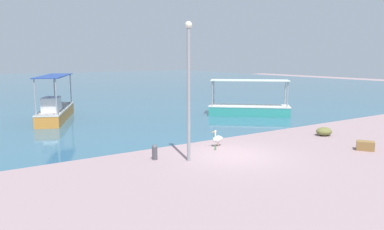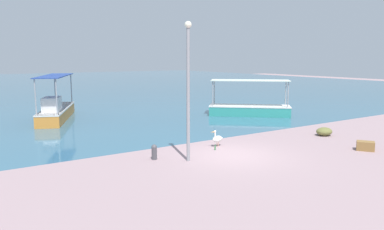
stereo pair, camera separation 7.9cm
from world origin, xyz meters
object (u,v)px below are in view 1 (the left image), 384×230
at_px(cargo_crate, 365,146).
at_px(pelican, 218,139).
at_px(fishing_boat_outer, 56,110).
at_px(glass_bottle, 215,148).
at_px(fishing_boat_near_right, 249,108).
at_px(net_pile, 324,131).
at_px(lamp_post, 189,84).
at_px(mooring_bollard, 155,152).

bearing_deg(cargo_crate, pelican, 140.24).
height_order(fishing_boat_outer, cargo_crate, fishing_boat_outer).
bearing_deg(pelican, cargo_crate, -39.76).
distance_m(pelican, glass_bottle, 0.77).
height_order(cargo_crate, glass_bottle, cargo_crate).
xyz_separation_m(fishing_boat_near_right, net_pile, (-1.39, -7.55, -0.31)).
distance_m(lamp_post, mooring_bollard, 3.14).
bearing_deg(pelican, fishing_boat_outer, 110.42).
xyz_separation_m(pelican, net_pile, (6.33, -1.17, -0.15)).
relative_size(net_pile, glass_bottle, 3.39).
distance_m(fishing_boat_outer, lamp_post, 13.78).
distance_m(mooring_bollard, cargo_crate, 9.55).
bearing_deg(fishing_boat_outer, mooring_bollard, -85.73).
relative_size(fishing_boat_outer, lamp_post, 1.27).
bearing_deg(net_pile, glass_bottle, 174.49).
height_order(fishing_boat_outer, net_pile, fishing_boat_outer).
height_order(pelican, net_pile, pelican).
xyz_separation_m(fishing_boat_near_right, mooring_bollard, (-11.28, -6.78, -0.20)).
bearing_deg(fishing_boat_near_right, fishing_boat_outer, 155.01).
distance_m(fishing_boat_outer, pelican, 12.88).
relative_size(mooring_bollard, net_pile, 0.69).
distance_m(fishing_boat_near_right, mooring_bollard, 13.16).
distance_m(fishing_boat_outer, cargo_crate, 19.01).
height_order(fishing_boat_near_right, mooring_bollard, fishing_boat_near_right).
height_order(mooring_bollard, net_pile, mooring_bollard).
bearing_deg(mooring_bollard, cargo_crate, -24.04).
xyz_separation_m(net_pile, glass_bottle, (-6.84, 0.66, -0.11)).
height_order(pelican, mooring_bollard, pelican).
xyz_separation_m(pelican, lamp_post, (-2.49, -1.34, 2.76)).
xyz_separation_m(lamp_post, net_pile, (8.82, 0.16, -2.92)).
bearing_deg(lamp_post, pelican, 28.24).
xyz_separation_m(lamp_post, glass_bottle, (1.98, 0.82, -3.03)).
bearing_deg(net_pile, lamp_post, -178.94).
xyz_separation_m(lamp_post, mooring_bollard, (-1.07, 0.93, -2.80)).
bearing_deg(fishing_boat_outer, cargo_crate, -59.46).
distance_m(fishing_boat_outer, mooring_bollard, 12.51).
height_order(fishing_boat_outer, mooring_bollard, fishing_boat_outer).
height_order(fishing_boat_outer, lamp_post, lamp_post).
xyz_separation_m(pelican, mooring_bollard, (-3.56, -0.41, -0.04)).
xyz_separation_m(mooring_bollard, cargo_crate, (8.72, -3.89, -0.13)).
xyz_separation_m(cargo_crate, glass_bottle, (-5.67, 3.78, -0.10)).
relative_size(lamp_post, net_pile, 6.09).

